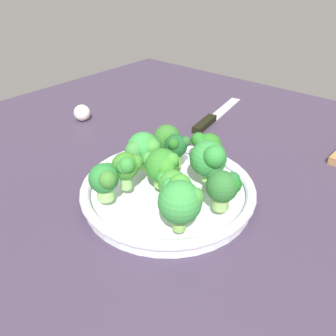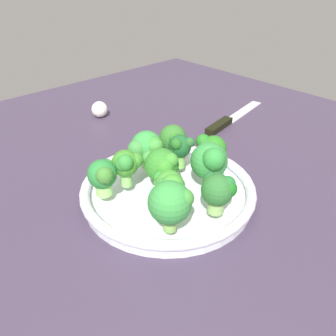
{
  "view_description": "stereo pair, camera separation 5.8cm",
  "coord_description": "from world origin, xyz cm",
  "px_view_note": "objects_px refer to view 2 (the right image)",
  "views": [
    {
      "loc": [
        33.8,
        -39.62,
        36.34
      ],
      "look_at": [
        2.08,
        -2.17,
        6.09
      ],
      "focal_mm": 37.36,
      "sensor_mm": 36.0,
      "label": 1
    },
    {
      "loc": [
        37.96,
        -35.65,
        36.34
      ],
      "look_at": [
        2.08,
        -2.17,
        6.09
      ],
      "focal_mm": 37.36,
      "sensor_mm": 36.0,
      "label": 2
    }
  ],
  "objects_px": {
    "broccoli_floret_0": "(180,148)",
    "bowl": "(168,190)",
    "broccoli_floret_6": "(211,148)",
    "broccoli_floret_7": "(218,190)",
    "broccoli_floret_5": "(147,148)",
    "garlic_bulb": "(100,109)",
    "broccoli_floret_3": "(169,185)",
    "broccoli_floret_8": "(171,201)",
    "broccoli_floret_10": "(162,166)",
    "broccoli_floret_9": "(103,175)",
    "broccoli_floret_4": "(210,161)",
    "broccoli_floret_2": "(126,164)",
    "broccoli_floret_1": "(173,138)",
    "knife": "(228,120)"
  },
  "relations": [
    {
      "from": "broccoli_floret_9",
      "to": "broccoli_floret_2",
      "type": "bearing_deg",
      "value": 82.48
    },
    {
      "from": "broccoli_floret_1",
      "to": "broccoli_floret_4",
      "type": "xyz_separation_m",
      "value": [
        0.11,
        -0.03,
        0.01
      ]
    },
    {
      "from": "broccoli_floret_0",
      "to": "garlic_bulb",
      "type": "relative_size",
      "value": 1.54
    },
    {
      "from": "broccoli_floret_0",
      "to": "broccoli_floret_8",
      "type": "relative_size",
      "value": 0.82
    },
    {
      "from": "broccoli_floret_6",
      "to": "broccoli_floret_7",
      "type": "bearing_deg",
      "value": -44.65
    },
    {
      "from": "broccoli_floret_4",
      "to": "knife",
      "type": "bearing_deg",
      "value": 122.4
    },
    {
      "from": "broccoli_floret_5",
      "to": "garlic_bulb",
      "type": "height_order",
      "value": "broccoli_floret_5"
    },
    {
      "from": "broccoli_floret_1",
      "to": "broccoli_floret_3",
      "type": "distance_m",
      "value": 0.15
    },
    {
      "from": "broccoli_floret_9",
      "to": "broccoli_floret_10",
      "type": "xyz_separation_m",
      "value": [
        0.04,
        0.08,
        0.0
      ]
    },
    {
      "from": "broccoli_floret_4",
      "to": "broccoli_floret_8",
      "type": "height_order",
      "value": "same"
    },
    {
      "from": "bowl",
      "to": "broccoli_floret_2",
      "type": "xyz_separation_m",
      "value": [
        -0.04,
        -0.05,
        0.06
      ]
    },
    {
      "from": "broccoli_floret_10",
      "to": "broccoli_floret_9",
      "type": "bearing_deg",
      "value": -117.27
    },
    {
      "from": "knife",
      "to": "broccoli_floret_0",
      "type": "bearing_deg",
      "value": -69.19
    },
    {
      "from": "broccoli_floret_4",
      "to": "broccoli_floret_10",
      "type": "relative_size",
      "value": 1.16
    },
    {
      "from": "bowl",
      "to": "broccoli_floret_6",
      "type": "bearing_deg",
      "value": 83.66
    },
    {
      "from": "broccoli_floret_2",
      "to": "broccoli_floret_4",
      "type": "bearing_deg",
      "value": 48.82
    },
    {
      "from": "broccoli_floret_8",
      "to": "broccoli_floret_0",
      "type": "bearing_deg",
      "value": 131.08
    },
    {
      "from": "broccoli_floret_1",
      "to": "garlic_bulb",
      "type": "xyz_separation_m",
      "value": [
        -0.31,
        0.04,
        -0.05
      ]
    },
    {
      "from": "broccoli_floret_7",
      "to": "broccoli_floret_0",
      "type": "bearing_deg",
      "value": 159.21
    },
    {
      "from": "bowl",
      "to": "broccoli_floret_6",
      "type": "height_order",
      "value": "broccoli_floret_6"
    },
    {
      "from": "broccoli_floret_8",
      "to": "garlic_bulb",
      "type": "distance_m",
      "value": 0.5
    },
    {
      "from": "broccoli_floret_2",
      "to": "broccoli_floret_10",
      "type": "distance_m",
      "value": 0.06
    },
    {
      "from": "knife",
      "to": "broccoli_floret_6",
      "type": "bearing_deg",
      "value": -58.91
    },
    {
      "from": "broccoli_floret_4",
      "to": "broccoli_floret_7",
      "type": "distance_m",
      "value": 0.07
    },
    {
      "from": "broccoli_floret_0",
      "to": "broccoli_floret_4",
      "type": "bearing_deg",
      "value": -3.63
    },
    {
      "from": "broccoli_floret_6",
      "to": "broccoli_floret_3",
      "type": "bearing_deg",
      "value": -78.29
    },
    {
      "from": "broccoli_floret_0",
      "to": "broccoli_floret_4",
      "type": "distance_m",
      "value": 0.07
    },
    {
      "from": "broccoli_floret_8",
      "to": "broccoli_floret_6",
      "type": "bearing_deg",
      "value": 113.71
    },
    {
      "from": "broccoli_floret_0",
      "to": "broccoli_floret_9",
      "type": "distance_m",
      "value": 0.15
    },
    {
      "from": "broccoli_floret_6",
      "to": "broccoli_floret_7",
      "type": "distance_m",
      "value": 0.13
    },
    {
      "from": "bowl",
      "to": "garlic_bulb",
      "type": "height_order",
      "value": "garlic_bulb"
    },
    {
      "from": "broccoli_floret_0",
      "to": "bowl",
      "type": "bearing_deg",
      "value": -64.65
    },
    {
      "from": "bowl",
      "to": "broccoli_floret_1",
      "type": "bearing_deg",
      "value": 131.2
    },
    {
      "from": "broccoli_floret_3",
      "to": "broccoli_floret_8",
      "type": "height_order",
      "value": "broccoli_floret_8"
    },
    {
      "from": "broccoli_floret_0",
      "to": "broccoli_floret_1",
      "type": "distance_m",
      "value": 0.05
    },
    {
      "from": "broccoli_floret_3",
      "to": "broccoli_floret_8",
      "type": "bearing_deg",
      "value": -40.29
    },
    {
      "from": "broccoli_floret_8",
      "to": "broccoli_floret_2",
      "type": "bearing_deg",
      "value": 171.23
    },
    {
      "from": "bowl",
      "to": "broccoli_floret_4",
      "type": "bearing_deg",
      "value": 44.31
    },
    {
      "from": "broccoli_floret_0",
      "to": "broccoli_floret_6",
      "type": "xyz_separation_m",
      "value": [
        0.04,
        0.04,
        -0.0
      ]
    },
    {
      "from": "broccoli_floret_0",
      "to": "broccoli_floret_6",
      "type": "bearing_deg",
      "value": 50.98
    },
    {
      "from": "broccoli_floret_6",
      "to": "garlic_bulb",
      "type": "height_order",
      "value": "broccoli_floret_6"
    },
    {
      "from": "broccoli_floret_8",
      "to": "garlic_bulb",
      "type": "relative_size",
      "value": 1.88
    },
    {
      "from": "broccoli_floret_7",
      "to": "knife",
      "type": "xyz_separation_m",
      "value": [
        -0.23,
        0.33,
        -0.06
      ]
    },
    {
      "from": "broccoli_floret_10",
      "to": "knife",
      "type": "height_order",
      "value": "broccoli_floret_10"
    },
    {
      "from": "broccoli_floret_2",
      "to": "garlic_bulb",
      "type": "relative_size",
      "value": 1.63
    },
    {
      "from": "broccoli_floret_1",
      "to": "broccoli_floret_4",
      "type": "relative_size",
      "value": 0.8
    },
    {
      "from": "broccoli_floret_3",
      "to": "garlic_bulb",
      "type": "distance_m",
      "value": 0.44
    },
    {
      "from": "broccoli_floret_1",
      "to": "broccoli_floret_3",
      "type": "height_order",
      "value": "broccoli_floret_1"
    },
    {
      "from": "broccoli_floret_5",
      "to": "bowl",
      "type": "bearing_deg",
      "value": -5.9
    },
    {
      "from": "broccoli_floret_5",
      "to": "broccoli_floret_7",
      "type": "height_order",
      "value": "broccoli_floret_5"
    }
  ]
}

